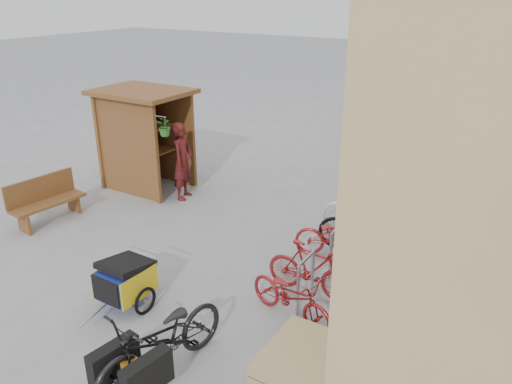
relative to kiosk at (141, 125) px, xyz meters
The scene contains 17 objects.
ground 4.39m from the kiosk, 37.02° to the right, with size 80.00×80.00×0.00m, color #9B9B9E.
kiosk is the anchor object (origin of this frame).
bike_rack 5.67m from the kiosk, ahead, with size 0.05×5.35×0.86m.
pallet_stack 7.50m from the kiosk, 31.66° to the right, with size 1.00×1.20×0.40m.
bench 2.80m from the kiosk, 98.93° to the right, with size 0.63×1.57×0.97m.
shopping_carts 7.68m from the kiosk, 34.66° to the left, with size 0.64×2.14×1.14m.
child_trailer 5.15m from the kiosk, 50.45° to the right, with size 0.83×1.40×0.82m.
cargo_bike 6.78m from the kiosk, 45.36° to the right, with size 0.99×2.09×1.05m.
person_kiosk 1.41m from the kiosk, ahead, with size 0.66×0.43×1.80m, color maroon.
bike_0 6.35m from the kiosk, 27.40° to the right, with size 0.53×1.52×0.80m, color maroon.
bike_1 6.01m from the kiosk, 21.13° to the right, with size 0.42×1.50×0.90m, color maroon.
bike_2 5.59m from the kiosk, ahead, with size 0.55×1.58×0.83m, color maroon.
bike_3 5.85m from the kiosk, ahead, with size 0.47×1.67×1.01m, color black.
bike_4 5.72m from the kiosk, ahead, with size 0.67×1.92×1.01m, color silver.
bike_5 5.73m from the kiosk, ahead, with size 0.48×1.72×1.03m, color #AEAEB3.
bike_6 6.07m from the kiosk, 15.04° to the left, with size 0.53×1.52×0.80m, color #1F717F.
bike_7 5.99m from the kiosk, 18.13° to the left, with size 0.44×1.56×0.94m, color silver.
Camera 1 is at (5.04, -5.94, 4.61)m, focal length 35.00 mm.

